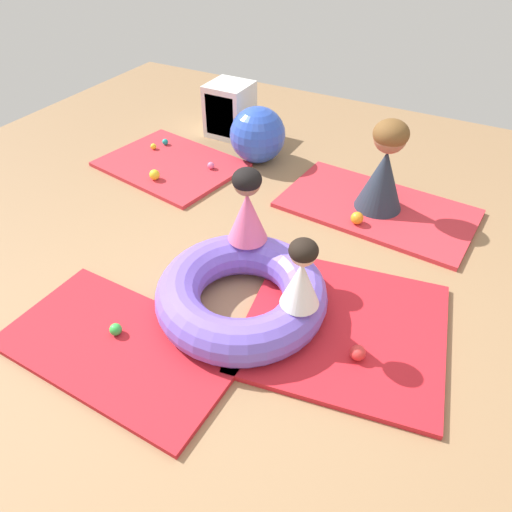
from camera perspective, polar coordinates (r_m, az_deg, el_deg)
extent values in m
plane|color=#93704C|center=(3.16, -0.86, -7.61)|extent=(8.00, 8.00, 0.00)
cube|color=red|center=(3.09, -15.97, -10.45)|extent=(1.49, 0.85, 0.04)
cube|color=red|center=(3.13, 10.60, -8.49)|extent=(1.43, 1.39, 0.04)
cube|color=red|center=(4.89, -10.26, 10.80)|extent=(1.45, 1.19, 0.04)
cube|color=red|center=(4.27, 14.36, 5.60)|extent=(1.68, 1.03, 0.04)
torus|color=#7056D1|center=(3.11, -1.76, -4.61)|extent=(1.13, 1.13, 0.29)
cone|color=white|center=(2.75, 5.44, -3.30)|extent=(0.31, 0.31, 0.31)
sphere|color=#DBAD89|center=(2.60, 5.74, 0.40)|extent=(0.16, 0.16, 0.16)
ellipsoid|color=black|center=(2.59, 5.76, 0.67)|extent=(0.17, 0.17, 0.13)
cone|color=#E5608E|center=(3.23, -1.05, 4.81)|extent=(0.29, 0.29, 0.37)
sphere|color=#936647|center=(3.09, -1.11, 8.90)|extent=(0.18, 0.18, 0.18)
ellipsoid|color=black|center=(3.08, -1.11, 9.19)|extent=(0.20, 0.20, 0.16)
cone|color=#232D3D|center=(4.12, 14.99, 8.86)|extent=(0.57, 0.57, 0.53)
sphere|color=#936647|center=(3.95, 15.93, 13.66)|extent=(0.26, 0.26, 0.26)
ellipsoid|color=brown|center=(3.94, 16.00, 14.00)|extent=(0.28, 0.28, 0.22)
sphere|color=yellow|center=(4.60, -12.14, 9.56)|extent=(0.10, 0.10, 0.10)
sphere|color=pink|center=(4.71, -5.46, 10.82)|extent=(0.07, 0.07, 0.07)
sphere|color=blue|center=(3.00, 1.82, -8.28)|extent=(0.11, 0.11, 0.11)
sphere|color=green|center=(3.12, -16.57, -8.49)|extent=(0.08, 0.08, 0.08)
sphere|color=red|center=(2.92, 12.19, -11.30)|extent=(0.10, 0.10, 0.10)
sphere|color=teal|center=(5.24, -10.91, 13.38)|extent=(0.06, 0.06, 0.06)
sphere|color=orange|center=(3.98, 12.10, 4.50)|extent=(0.10, 0.10, 0.10)
sphere|color=yellow|center=(5.17, -12.27, 12.80)|extent=(0.06, 0.06, 0.06)
sphere|color=blue|center=(4.82, 0.20, 14.40)|extent=(0.55, 0.55, 0.55)
cube|color=silver|center=(5.41, -3.17, 17.25)|extent=(0.44, 0.44, 0.56)
cube|color=#2D2D33|center=(5.31, -3.87, 16.81)|extent=(0.34, 0.20, 0.44)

